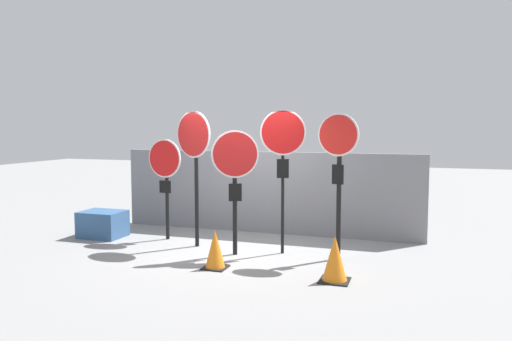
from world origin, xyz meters
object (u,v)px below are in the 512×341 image
object	(u,v)px
stop_sign_1	(194,148)
traffic_cone_0	(215,249)
stop_sign_2	(235,168)
storage_crate	(103,224)
stop_sign_0	(165,169)
stop_sign_3	(283,145)
traffic_cone_1	(335,259)
stop_sign_4	(338,158)

from	to	relation	value
stop_sign_1	traffic_cone_0	world-z (taller)	stop_sign_1
traffic_cone_0	stop_sign_2	bearing A→B (deg)	88.67
storage_crate	stop_sign_0	bearing A→B (deg)	8.17
stop_sign_3	traffic_cone_0	size ratio (longest dim) A/B	4.08
stop_sign_3	storage_crate	size ratio (longest dim) A/B	3.00
stop_sign_2	traffic_cone_0	bearing A→B (deg)	-117.73
traffic_cone_1	stop_sign_1	bearing A→B (deg)	155.95
stop_sign_1	stop_sign_2	bearing A→B (deg)	2.05
stop_sign_2	traffic_cone_0	xyz separation A→B (m)	(-0.02, -0.85, -1.22)
stop_sign_0	storage_crate	distance (m)	1.78
stop_sign_1	traffic_cone_0	distance (m)	2.16
stop_sign_3	storage_crate	bearing A→B (deg)	162.68
stop_sign_2	stop_sign_4	world-z (taller)	stop_sign_4
traffic_cone_0	stop_sign_1	bearing A→B (deg)	127.40
stop_sign_4	traffic_cone_0	world-z (taller)	stop_sign_4
stop_sign_3	storage_crate	distance (m)	4.18
stop_sign_4	traffic_cone_1	bearing A→B (deg)	-70.46
stop_sign_0	stop_sign_2	xyz separation A→B (m)	(1.73, -0.69, 0.11)
stop_sign_4	traffic_cone_0	distance (m)	2.52
stop_sign_4	traffic_cone_1	world-z (taller)	stop_sign_4
traffic_cone_1	storage_crate	size ratio (longest dim) A/B	0.79
stop_sign_0	stop_sign_2	distance (m)	1.87
stop_sign_1	storage_crate	size ratio (longest dim) A/B	2.98
stop_sign_0	stop_sign_3	bearing A→B (deg)	0.75
traffic_cone_0	storage_crate	bearing A→B (deg)	156.15
stop_sign_4	stop_sign_2	bearing A→B (deg)	-159.37
stop_sign_4	storage_crate	world-z (taller)	stop_sign_4
storage_crate	traffic_cone_1	bearing A→B (deg)	-15.92
stop_sign_3	traffic_cone_0	distance (m)	2.16
stop_sign_3	stop_sign_4	world-z (taller)	stop_sign_3
stop_sign_1	traffic_cone_1	xyz separation A→B (m)	(2.83, -1.26, -1.52)
stop_sign_4	traffic_cone_1	size ratio (longest dim) A/B	3.66
traffic_cone_1	storage_crate	xyz separation A→B (m)	(-4.97, 1.42, -0.07)
stop_sign_2	stop_sign_3	distance (m)	0.93
stop_sign_0	stop_sign_4	bearing A→B (deg)	1.51
stop_sign_4	traffic_cone_0	bearing A→B (deg)	-135.54
traffic_cone_1	storage_crate	distance (m)	5.17
storage_crate	stop_sign_1	bearing A→B (deg)	-4.15
stop_sign_2	storage_crate	distance (m)	3.36
traffic_cone_0	traffic_cone_1	bearing A→B (deg)	-2.02
traffic_cone_1	storage_crate	bearing A→B (deg)	164.08
stop_sign_2	stop_sign_1	bearing A→B (deg)	133.60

